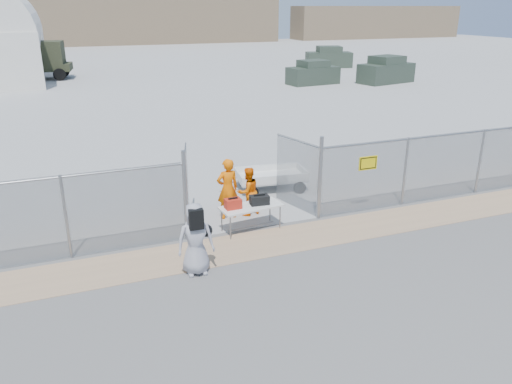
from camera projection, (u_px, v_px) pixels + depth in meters
name	position (u px, v px, depth m)	size (l,w,h in m)	color
ground	(285.00, 259.00, 12.54)	(160.00, 160.00, 0.00)	#524F4F
tarmac_inside	(110.00, 70.00, 49.24)	(160.00, 80.00, 0.01)	#A2A2A2
dirt_strip	(269.00, 242.00, 13.41)	(44.00, 1.60, 0.01)	tan
distant_hills	(116.00, 16.00, 80.81)	(140.00, 6.00, 9.00)	#7F684F
chain_link_fence	(256.00, 192.00, 13.91)	(40.00, 0.20, 2.20)	gray
folding_table	(251.00, 218.00, 14.03)	(1.75, 0.73, 0.74)	silver
orange_bag	(233.00, 204.00, 13.68)	(0.44, 0.29, 0.27)	red
black_duffel	(259.00, 200.00, 13.97)	(0.53, 0.31, 0.26)	black
security_worker_left	(228.00, 189.00, 14.65)	(0.67, 0.44, 1.85)	#FF6C03
security_worker_right	(248.00, 192.00, 14.95)	(0.73, 0.57, 1.50)	#FF6C03
visitor	(195.00, 239.00, 11.60)	(0.86, 0.56, 1.76)	#9F9EA9
utility_trailer	(271.00, 179.00, 17.21)	(3.03, 1.56, 0.73)	silver
military_truck	(29.00, 61.00, 42.52)	(6.67, 2.46, 3.18)	#2E321F
parked_vehicle_near	(313.00, 73.00, 40.21)	(4.13, 1.87, 1.87)	#333F33
parked_vehicle_mid	(329.00, 57.00, 51.38)	(4.57, 2.07, 2.07)	#333F33
parked_vehicle_far	(386.00, 70.00, 40.89)	(4.70, 2.12, 2.12)	#333F33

